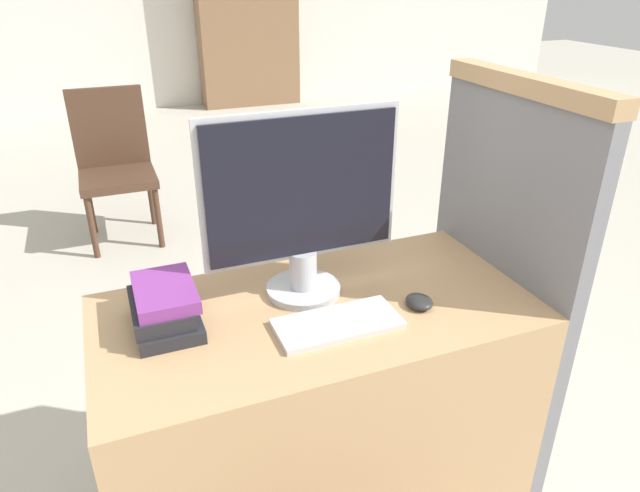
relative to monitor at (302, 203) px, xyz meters
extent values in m
cube|color=tan|center=(0.01, -0.09, -0.64)|extent=(1.16, 0.59, 0.75)
cube|color=slate|center=(0.61, -0.07, -0.39)|extent=(0.05, 0.63, 1.27)
cube|color=tan|center=(0.61, -0.07, 0.27)|extent=(0.07, 0.63, 0.05)
cylinder|color=#B7B7BC|center=(0.00, 0.00, -0.26)|extent=(0.21, 0.21, 0.02)
cylinder|color=#B7B7BC|center=(0.00, 0.00, -0.19)|extent=(0.08, 0.08, 0.11)
cube|color=#B7B7BC|center=(0.00, 0.00, 0.04)|extent=(0.53, 0.01, 0.40)
cube|color=black|center=(0.00, 0.00, 0.04)|extent=(0.50, 0.02, 0.37)
cube|color=silver|center=(0.02, -0.19, -0.26)|extent=(0.32, 0.15, 0.02)
ellipsoid|color=#262626|center=(0.26, -0.18, -0.25)|extent=(0.07, 0.08, 0.03)
cube|color=#232328|center=(-0.38, -0.03, -0.25)|extent=(0.16, 0.22, 0.03)
cube|color=#232328|center=(-0.39, -0.03, -0.21)|extent=(0.14, 0.21, 0.04)
cube|color=#7A3384|center=(-0.37, -0.02, -0.17)|extent=(0.15, 0.22, 0.03)
cylinder|color=#4C3323|center=(-0.59, 2.02, -0.83)|extent=(0.04, 0.04, 0.39)
cylinder|color=#4C3323|center=(-0.21, 2.02, -0.83)|extent=(0.04, 0.04, 0.39)
cylinder|color=#4C3323|center=(-0.59, 2.40, -0.83)|extent=(0.04, 0.04, 0.39)
cylinder|color=#4C3323|center=(-0.21, 2.40, -0.83)|extent=(0.04, 0.04, 0.39)
cube|color=#4C3323|center=(-0.40, 2.21, -0.61)|extent=(0.44, 0.44, 0.05)
cube|color=#4C3323|center=(-0.40, 2.41, -0.34)|extent=(0.44, 0.04, 0.48)
cube|color=#846042|center=(1.40, 5.73, -0.01)|extent=(1.18, 0.32, 2.03)
camera|label=1|loc=(-0.46, -1.29, 0.56)|focal=32.00mm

